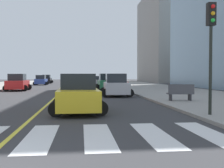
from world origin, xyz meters
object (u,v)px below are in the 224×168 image
object	(u,v)px
car_green_fifth	(107,82)
car_gray_second	(99,81)
fire_hydrant	(128,86)
car_black_fourth	(47,79)
car_blue_seventh	(41,80)
car_red_third	(18,83)
traffic_light_near_corner	(211,36)
car_yellow_sixth	(78,94)
car_silver_nearest	(116,86)
park_bench	(181,93)

from	to	relation	value
car_green_fifth	car_gray_second	bearing A→B (deg)	-90.34
car_green_fifth	fire_hydrant	xyz separation A→B (m)	(2.55, -0.56, -0.38)
car_black_fourth	car_blue_seventh	xyz separation A→B (m)	(0.20, -10.02, -0.02)
car_red_third	traffic_light_near_corner	distance (m)	26.40
car_black_fourth	car_gray_second	bearing A→B (deg)	-50.24
car_gray_second	car_red_third	size ratio (longest dim) A/B	0.84
car_gray_second	car_yellow_sixth	world-z (taller)	car_yellow_sixth
car_black_fourth	traffic_light_near_corner	xyz separation A→B (m)	(13.30, -51.12, 2.72)
car_silver_nearest	traffic_light_near_corner	world-z (taller)	traffic_light_near_corner
car_black_fourth	car_yellow_sixth	xyz separation A→B (m)	(7.45, -48.62, 0.03)
car_yellow_sixth	park_bench	bearing A→B (deg)	-150.65
car_green_fifth	traffic_light_near_corner	bearing A→B (deg)	95.74
car_gray_second	car_blue_seventh	size ratio (longest dim) A/B	0.92
car_green_fifth	car_yellow_sixth	xyz separation A→B (m)	(-3.34, -20.33, -0.04)
traffic_light_near_corner	fire_hydrant	distance (m)	22.48
car_blue_seventh	traffic_light_near_corner	world-z (taller)	traffic_light_near_corner
car_green_fifth	fire_hydrant	bearing A→B (deg)	167.12
car_gray_second	car_blue_seventh	distance (m)	10.86
car_silver_nearest	car_green_fifth	bearing A→B (deg)	-88.44
car_black_fourth	fire_hydrant	xyz separation A→B (m)	(13.34, -28.85, -0.31)
car_silver_nearest	car_green_fifth	xyz separation A→B (m)	(0.06, 9.68, 0.02)
car_green_fifth	car_blue_seventh	size ratio (longest dim) A/B	1.11
car_black_fourth	traffic_light_near_corner	size ratio (longest dim) A/B	0.87
car_black_fourth	traffic_light_near_corner	bearing A→B (deg)	-75.97
car_green_fifth	park_bench	distance (m)	16.63
car_black_fourth	fire_hydrant	distance (m)	31.79
car_blue_seventh	park_bench	bearing A→B (deg)	-67.38
traffic_light_near_corner	car_gray_second	bearing A→B (deg)	-86.18
car_green_fifth	traffic_light_near_corner	world-z (taller)	traffic_light_near_corner
car_green_fifth	car_black_fourth	bearing A→B (deg)	-69.67
car_yellow_sixth	car_red_third	bearing A→B (deg)	-71.07
car_gray_second	car_red_third	world-z (taller)	car_red_third
car_yellow_sixth	fire_hydrant	distance (m)	20.63
traffic_light_near_corner	car_blue_seventh	bearing A→B (deg)	-72.31
car_silver_nearest	car_blue_seventh	bearing A→B (deg)	-67.42
car_black_fourth	fire_hydrant	bearing A→B (deg)	-65.73
park_bench	car_green_fifth	bearing A→B (deg)	14.17
car_green_fifth	car_yellow_sixth	size ratio (longest dim) A/B	1.04
car_yellow_sixth	car_black_fourth	bearing A→B (deg)	-82.55
car_silver_nearest	car_green_fifth	world-z (taller)	car_green_fifth
car_black_fourth	car_green_fifth	distance (m)	30.28
traffic_light_near_corner	car_silver_nearest	bearing A→B (deg)	-78.93
car_yellow_sixth	park_bench	distance (m)	8.02
car_blue_seventh	fire_hydrant	distance (m)	22.96
car_gray_second	car_yellow_sixth	bearing A→B (deg)	83.25
park_bench	car_black_fourth	bearing A→B (deg)	19.67
car_red_third	car_green_fifth	distance (m)	10.75
car_silver_nearest	car_gray_second	distance (m)	25.31
car_red_third	car_black_fourth	world-z (taller)	car_red_third
car_gray_second	car_green_fifth	world-z (taller)	car_green_fifth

